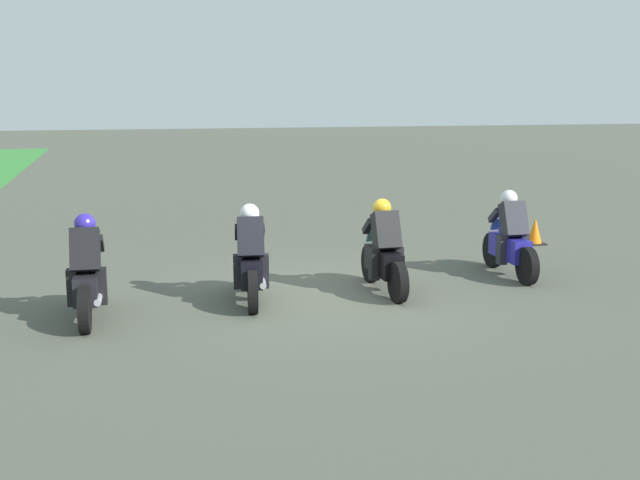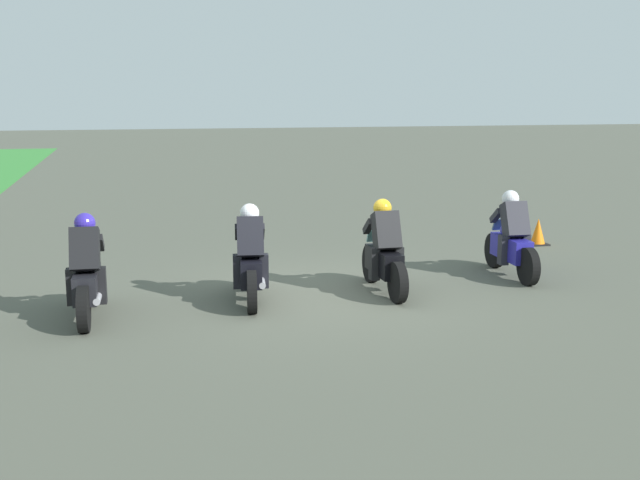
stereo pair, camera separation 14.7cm
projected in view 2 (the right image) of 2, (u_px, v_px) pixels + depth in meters
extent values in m
plane|color=#4E5145|center=(319.00, 294.00, 12.53)|extent=(120.00, 120.00, 0.00)
cylinder|color=black|center=(495.00, 250.00, 14.41)|extent=(0.65, 0.17, 0.64)
cylinder|color=black|center=(528.00, 267.00, 13.06)|extent=(0.65, 0.17, 0.64)
cube|color=navy|center=(511.00, 248.00, 13.70)|extent=(1.11, 0.37, 0.40)
ellipsoid|color=navy|center=(509.00, 230.00, 13.75)|extent=(0.49, 0.32, 0.24)
cube|color=red|center=(524.00, 253.00, 13.21)|extent=(0.07, 0.16, 0.08)
cylinder|color=#A5A5AD|center=(528.00, 259.00, 13.42)|extent=(0.42, 0.12, 0.10)
cube|color=#24242B|center=(515.00, 220.00, 13.51)|extent=(0.50, 0.42, 0.66)
sphere|color=silver|center=(510.00, 199.00, 13.66)|extent=(0.31, 0.31, 0.30)
cube|color=#385580|center=(500.00, 224.00, 14.12)|extent=(0.17, 0.27, 0.23)
cube|color=#24242B|center=(503.00, 250.00, 13.55)|extent=(0.19, 0.15, 0.52)
cube|color=#24242B|center=(525.00, 249.00, 13.63)|extent=(0.19, 0.15, 0.52)
cube|color=#24242B|center=(496.00, 216.00, 13.84)|extent=(0.39, 0.12, 0.31)
cube|color=#24242B|center=(515.00, 215.00, 13.91)|extent=(0.39, 0.12, 0.31)
cylinder|color=black|center=(371.00, 263.00, 13.31)|extent=(0.64, 0.14, 0.64)
cylinder|color=black|center=(398.00, 282.00, 11.97)|extent=(0.64, 0.14, 0.64)
cube|color=black|center=(384.00, 262.00, 12.61)|extent=(1.10, 0.33, 0.40)
ellipsoid|color=black|center=(382.00, 242.00, 12.65)|extent=(0.48, 0.30, 0.24)
cube|color=red|center=(394.00, 267.00, 12.12)|extent=(0.06, 0.16, 0.08)
cylinder|color=#A5A5AD|center=(400.00, 274.00, 12.33)|extent=(0.42, 0.10, 0.10)
cube|color=black|center=(386.00, 231.00, 12.42)|extent=(0.49, 0.40, 0.66)
sphere|color=gold|center=(382.00, 208.00, 12.56)|extent=(0.30, 0.30, 0.30)
cube|color=slate|center=(375.00, 235.00, 13.02)|extent=(0.16, 0.26, 0.23)
cube|color=black|center=(374.00, 264.00, 12.45)|extent=(0.18, 0.14, 0.52)
cube|color=black|center=(398.00, 262.00, 12.54)|extent=(0.18, 0.14, 0.52)
cube|color=black|center=(369.00, 226.00, 12.73)|extent=(0.39, 0.10, 0.31)
cube|color=black|center=(390.00, 225.00, 12.82)|extent=(0.39, 0.10, 0.31)
cylinder|color=black|center=(250.00, 271.00, 12.77)|extent=(0.65, 0.22, 0.64)
cylinder|color=black|center=(252.00, 292.00, 11.40)|extent=(0.65, 0.22, 0.64)
cube|color=black|center=(251.00, 269.00, 12.05)|extent=(1.13, 0.46, 0.40)
ellipsoid|color=black|center=(250.00, 249.00, 12.10)|extent=(0.51, 0.36, 0.24)
cube|color=red|center=(251.00, 276.00, 11.55)|extent=(0.08, 0.17, 0.08)
cylinder|color=#A5A5AD|center=(262.00, 283.00, 11.75)|extent=(0.43, 0.15, 0.10)
cube|color=black|center=(250.00, 237.00, 11.86)|extent=(0.53, 0.46, 0.66)
sphere|color=silver|center=(250.00, 213.00, 12.01)|extent=(0.34, 0.34, 0.30)
cube|color=#565598|center=(250.00, 242.00, 12.48)|extent=(0.19, 0.28, 0.23)
cube|color=black|center=(238.00, 271.00, 11.91)|extent=(0.20, 0.16, 0.52)
cube|color=black|center=(264.00, 271.00, 11.96)|extent=(0.20, 0.16, 0.52)
cube|color=black|center=(238.00, 232.00, 12.21)|extent=(0.39, 0.15, 0.31)
cube|color=black|center=(261.00, 232.00, 12.25)|extent=(0.39, 0.15, 0.31)
cylinder|color=black|center=(92.00, 285.00, 11.84)|extent=(0.64, 0.16, 0.64)
cylinder|color=black|center=(84.00, 309.00, 10.49)|extent=(0.64, 0.16, 0.64)
cube|color=black|center=(87.00, 284.00, 11.13)|extent=(1.11, 0.36, 0.40)
ellipsoid|color=black|center=(87.00, 262.00, 11.17)|extent=(0.49, 0.32, 0.24)
cube|color=red|center=(84.00, 291.00, 10.63)|extent=(0.07, 0.16, 0.08)
cylinder|color=#A5A5AD|center=(98.00, 298.00, 10.85)|extent=(0.42, 0.12, 0.10)
cube|color=black|center=(85.00, 250.00, 10.93)|extent=(0.50, 0.42, 0.66)
sphere|color=#32249E|center=(85.00, 223.00, 11.08)|extent=(0.31, 0.31, 0.30)
cube|color=teal|center=(89.00, 254.00, 11.55)|extent=(0.16, 0.27, 0.23)
cube|color=black|center=(72.00, 287.00, 10.97)|extent=(0.19, 0.15, 0.52)
cube|color=black|center=(101.00, 285.00, 11.05)|extent=(0.19, 0.15, 0.52)
cube|color=black|center=(74.00, 244.00, 11.26)|extent=(0.39, 0.11, 0.31)
cube|color=black|center=(100.00, 243.00, 11.33)|extent=(0.39, 0.11, 0.31)
cube|color=black|center=(537.00, 244.00, 16.63)|extent=(0.40, 0.40, 0.03)
cone|color=orange|center=(538.00, 232.00, 16.58)|extent=(0.32, 0.32, 0.56)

